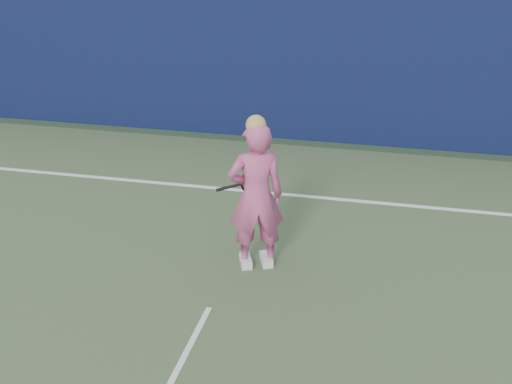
# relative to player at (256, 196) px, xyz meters

# --- Properties ---
(ground) EXTENTS (80.00, 80.00, 0.00)m
(ground) POSITION_rel_player_xyz_m (-0.27, -2.01, -0.87)
(ground) COLOR #2B4229
(ground) RESTS_ON ground
(backstop_wall) EXTENTS (24.00, 0.40, 2.50)m
(backstop_wall) POSITION_rel_player_xyz_m (-0.27, 4.49, 0.38)
(backstop_wall) COLOR #0D1C3D
(backstop_wall) RESTS_ON ground
(player) EXTENTS (0.73, 0.61, 1.80)m
(player) POSITION_rel_player_xyz_m (0.00, 0.00, 0.00)
(player) COLOR #D25189
(player) RESTS_ON ground
(racket) EXTENTS (0.61, 0.20, 0.33)m
(racket) POSITION_rel_player_xyz_m (-0.14, 0.39, -0.01)
(racket) COLOR black
(racket) RESTS_ON ground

